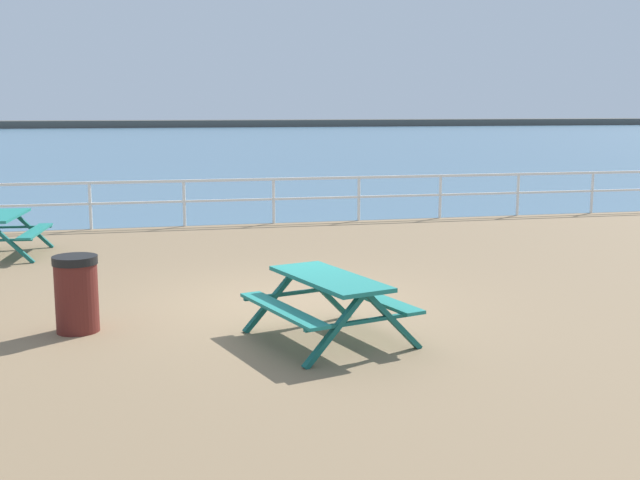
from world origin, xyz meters
name	(u,v)px	position (x,y,z in m)	size (l,w,h in m)	color
ground_plane	(290,311)	(0.00, 0.00, -0.10)	(30.00, 24.00, 0.20)	#846B4C
sea_band	(167,142)	(0.00, 52.75, 0.00)	(142.00, 90.00, 0.01)	#476B84
distant_shoreline	(156,127)	(0.00, 95.75, 0.00)	(142.00, 6.00, 1.80)	#4C4C47
seaward_railing	(229,193)	(0.00, 7.75, 0.76)	(23.07, 0.07, 1.08)	white
picnic_table_near_left	(0,225)	(-4.57, 4.77, 0.58)	(1.71, 1.95, 0.80)	#1E7A70
picnic_table_mid_centre	(329,292)	(0.14, -1.81, 0.58)	(1.95, 2.15, 0.80)	#1E7A70
litter_bin	(77,294)	(-2.81, -0.78, 0.48)	(0.55, 0.55, 0.95)	#591E19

